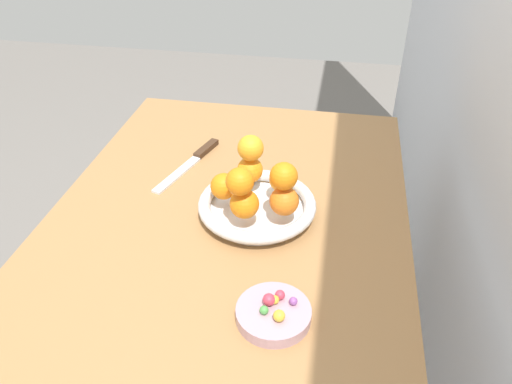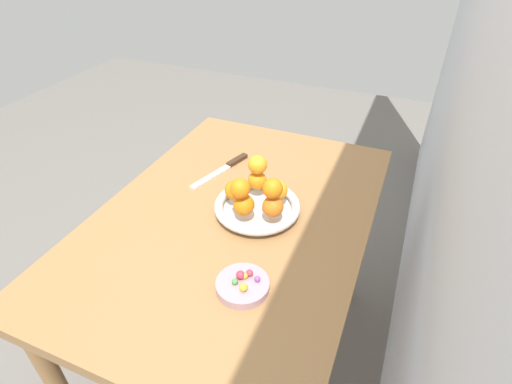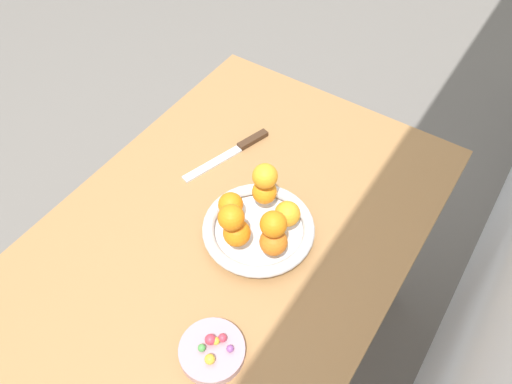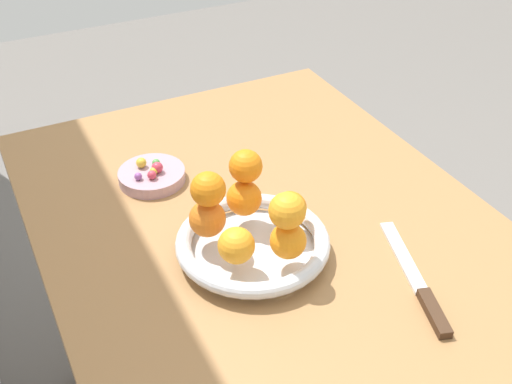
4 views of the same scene
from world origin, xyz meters
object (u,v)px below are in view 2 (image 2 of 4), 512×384
Objects in this scene: candy_dish at (243,286)px; dining_table at (235,236)px; candy_ball_4 at (250,273)px; orange_5 at (273,188)px; candy_ball_1 at (240,275)px; candy_ball_5 at (257,279)px; orange_4 at (257,180)px; orange_0 at (234,190)px; orange_6 at (240,188)px; fruit_bowl at (257,207)px; orange_2 at (273,206)px; candy_ball_2 at (235,282)px; orange_7 at (258,165)px; candy_ball_0 at (245,276)px; orange_3 at (278,190)px; orange_1 at (244,205)px; knife at (225,168)px; candy_ball_3 at (243,287)px.

dining_table is at bearing -150.93° from candy_dish.
candy_dish is at bearing -14.91° from candy_ball_4.
orange_5 is 0.25m from candy_ball_1.
orange_4 is at bearing -157.45° from candy_ball_5.
orange_0 is 1.01× the size of orange_6.
orange_2 is at bearing 58.73° from fruit_bowl.
candy_ball_2 is at bearing 20.96° from orange_6.
orange_7 is 0.35m from candy_ball_0.
orange_3 is 0.10m from orange_5.
orange_0 is 3.30× the size of candy_ball_4.
orange_5 is (0.08, 0.01, 0.06)m from orange_3.
orange_4 is at bearing -162.38° from candy_ball_0.
candy_ball_0 is (0.20, 0.09, -0.04)m from orange_1.
candy_dish is at bearing 30.67° from knife.
fruit_bowl is 0.27m from candy_ball_0.
orange_4 reaches higher than candy_ball_4.
candy_dish is 0.27m from orange_5.
orange_6 reaches higher than fruit_bowl.
candy_ball_1 is at bearing -45.56° from candy_ball_4.
orange_3 is at bearing -174.50° from candy_ball_0.
candy_ball_4 is (0.21, 0.03, -0.10)m from orange_5.
orange_5 and orange_6 have the same top height.
orange_2 is at bearing -178.46° from candy_ball_1.
orange_3 is 0.34m from candy_ball_3.
candy_ball_5 is (0.23, 0.17, 0.12)m from dining_table.
candy_ball_2 is (0.23, 0.08, -0.04)m from orange_1.
orange_5 is (-0.03, 0.07, 0.06)m from orange_1.
candy_ball_4 is at bearing 6.79° from orange_5.
orange_6 is 0.22× the size of knife.
candy_ball_1 is at bearing 30.32° from knife.
candy_ball_1 is 1.26× the size of candy_ball_4.
candy_ball_0 is at bearing -84.78° from candy_ball_5.
orange_1 is 0.24m from candy_ball_5.
orange_0 is 0.08m from orange_4.
orange_0 is at bearing -103.11° from orange_5.
candy_ball_1 is (-0.01, -0.01, 0.02)m from candy_dish.
knife is at bearing -147.47° from dining_table.
candy_ball_4 is at bearing 27.38° from orange_1.
candy_ball_3 is (0.36, 0.12, -0.04)m from orange_4.
orange_6 is (0.11, -0.07, 0.06)m from orange_3.
orange_7 is 0.37m from candy_ball_2.
orange_3 and orange_4 have the same top height.
candy_ball_0 is 1.00× the size of candy_ball_2.
orange_3 is 0.08m from orange_4.
orange_5 reaches higher than dining_table.
orange_5 is (-0.00, -0.00, 0.06)m from orange_2.
candy_ball_2 is at bearing 18.84° from orange_1.
orange_3 is 2.87× the size of candy_ball_3.
orange_7 is (-0.10, -0.08, -0.00)m from orange_5.
candy_ball_4 reaches higher than dining_table.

